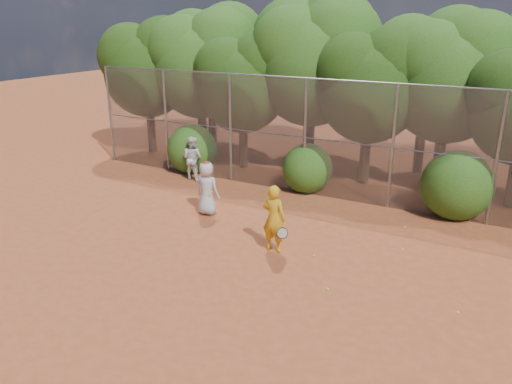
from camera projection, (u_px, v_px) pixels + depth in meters
The scene contains 22 objects.
ground at pixel (243, 270), 12.33m from camera, with size 80.00×80.00×0.00m, color #9D4523.
fence_back at pixel (329, 139), 16.67m from camera, with size 20.05×0.09×4.03m.
tree_0 at pixel (148, 65), 21.96m from camera, with size 4.38×3.81×6.00m.
tree_1 at pixel (202, 61), 21.16m from camera, with size 4.64×4.03×6.35m.
tree_2 at pixel (244, 79), 19.64m from camera, with size 3.99×3.47×5.47m.
tree_3 at pixel (314, 59), 19.07m from camera, with size 4.89×4.26×6.70m.
tree_4 at pixel (372, 81), 17.65m from camera, with size 4.19×3.64×5.73m.
tree_5 at pixel (451, 74), 17.08m from camera, with size 4.51×3.92×6.17m.
tree_9 at pixel (212, 52), 23.46m from camera, with size 4.83×4.20×6.62m.
tree_10 at pixel (312, 49), 21.27m from camera, with size 5.15×4.48×7.06m.
tree_11 at pixel (430, 66), 18.82m from camera, with size 4.64×4.03×6.35m.
bush_0 at pixel (192, 147), 19.93m from camera, with size 2.00×2.00×2.00m, color #264F13.
bush_1 at pixel (307, 166), 17.70m from camera, with size 1.80×1.80×1.80m, color #264F13.
bush_2 at pixel (457, 182), 15.36m from camera, with size 2.20×2.20×2.20m, color #264F13.
player_yellow at pixel (274, 219), 13.06m from camera, with size 0.86×0.56×1.83m.
player_teen at pixel (207, 188), 15.57m from camera, with size 0.86×0.59×1.72m.
player_white at pixel (192, 158), 18.94m from camera, with size 0.89×0.77×1.68m.
ball_0 at pixel (327, 289), 11.38m from camera, with size 0.07×0.07×0.07m, color yellow.
ball_1 at pixel (403, 250), 13.31m from camera, with size 0.07×0.07×0.07m, color yellow.
ball_2 at pixel (458, 313), 10.47m from camera, with size 0.07×0.07×0.07m, color yellow.
ball_3 at pixel (314, 256), 12.96m from camera, with size 0.07×0.07×0.07m, color yellow.
ball_4 at pixel (405, 227), 14.75m from camera, with size 0.07×0.07×0.07m, color yellow.
Camera 1 is at (5.57, -9.49, 5.90)m, focal length 35.00 mm.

